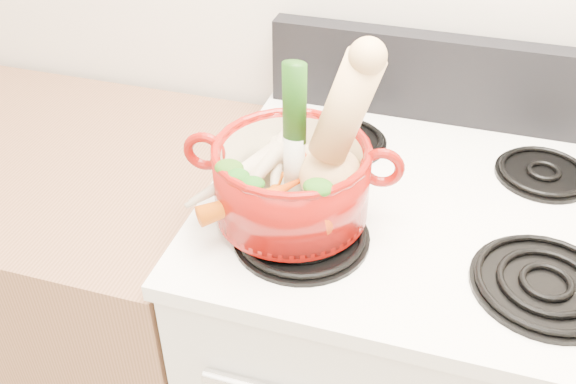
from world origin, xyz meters
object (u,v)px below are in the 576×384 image
(stove_body, at_px, (401,376))
(dutch_oven, at_px, (292,181))
(leek, at_px, (295,130))
(squash, at_px, (349,133))

(stove_body, distance_m, dutch_oven, 0.62)
(dutch_oven, distance_m, leek, 0.09)
(stove_body, distance_m, squash, 0.68)
(leek, bearing_deg, dutch_oven, -89.19)
(squash, height_order, leek, squash)
(leek, bearing_deg, squash, 4.96)
(stove_body, xyz_separation_m, squash, (-0.13, -0.10, 0.66))
(stove_body, xyz_separation_m, dutch_oven, (-0.22, -0.12, 0.57))
(stove_body, relative_size, leek, 3.70)
(squash, bearing_deg, stove_body, 13.19)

